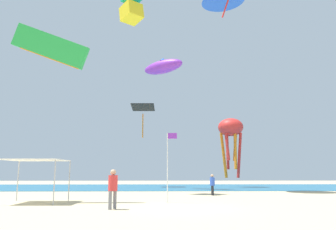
% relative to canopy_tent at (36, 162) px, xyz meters
% --- Properties ---
extents(ground, '(110.00, 110.00, 0.10)m').
position_rel_canopy_tent_xyz_m(ground, '(8.32, -2.93, -2.46)').
color(ground, '#D1BA8C').
extents(ocean_strip, '(110.00, 18.27, 0.03)m').
position_rel_canopy_tent_xyz_m(ocean_strip, '(8.32, 20.95, -2.39)').
color(ocean_strip, '#1E6B93').
rests_on(ocean_strip, ground).
extents(canopy_tent, '(3.32, 3.09, 2.53)m').
position_rel_canopy_tent_xyz_m(canopy_tent, '(0.00, 0.00, 0.00)').
color(canopy_tent, '#B2B2B7').
rests_on(canopy_tent, ground).
extents(person_near_tent, '(0.39, 0.43, 1.63)m').
position_rel_canopy_tent_xyz_m(person_near_tent, '(11.53, 6.25, -1.45)').
color(person_near_tent, black).
rests_on(person_near_tent, ground).
extents(person_leftmost, '(0.46, 0.46, 1.92)m').
position_rel_canopy_tent_xyz_m(person_leftmost, '(5.12, -3.55, -1.28)').
color(person_leftmost, slate).
rests_on(person_leftmost, ground).
extents(banner_flag, '(0.61, 0.06, 4.14)m').
position_rel_canopy_tent_xyz_m(banner_flag, '(7.93, -0.07, 0.05)').
color(banner_flag, silver).
rests_on(banner_flag, ground).
extents(kite_diamond_black, '(2.94, 2.92, 4.11)m').
position_rel_canopy_tent_xyz_m(kite_diamond_black, '(5.23, 21.05, 7.27)').
color(kite_diamond_black, black).
extents(kite_octopus_red, '(4.33, 4.33, 7.24)m').
position_rel_canopy_tent_xyz_m(kite_octopus_red, '(16.08, 20.12, 4.45)').
color(kite_octopus_red, red).
extents(kite_inflatable_purple, '(5.33, 4.73, 2.17)m').
position_rel_canopy_tent_xyz_m(kite_inflatable_purple, '(7.69, 16.02, 11.20)').
color(kite_inflatable_purple, purple).
extents(kite_box_teal, '(2.41, 2.45, 3.68)m').
position_rel_canopy_tent_xyz_m(kite_box_teal, '(4.72, 8.43, 14.86)').
color(kite_box_teal, teal).
extents(kite_parafoil_green, '(5.11, 0.54, 3.10)m').
position_rel_canopy_tent_xyz_m(kite_parafoil_green, '(0.24, 0.53, 7.43)').
color(kite_parafoil_green, green).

